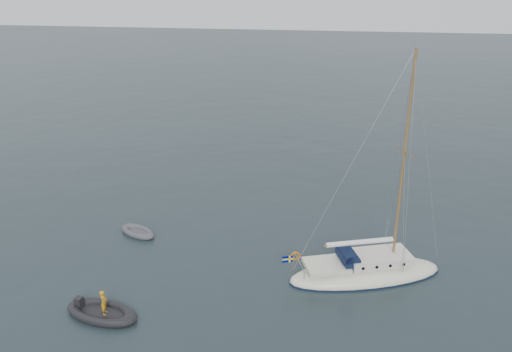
# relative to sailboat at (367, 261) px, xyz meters

# --- Properties ---
(ground) EXTENTS (300.00, 300.00, 0.00)m
(ground) POSITION_rel_sailboat_xyz_m (-3.77, 3.00, -0.95)
(ground) COLOR black
(ground) RESTS_ON ground
(sailboat) EXTENTS (8.86, 2.66, 12.61)m
(sailboat) POSITION_rel_sailboat_xyz_m (0.00, 0.00, 0.00)
(sailboat) COLOR #ECE6C9
(sailboat) RESTS_ON ground
(dinghy) EXTENTS (2.69, 1.21, 0.39)m
(dinghy) POSITION_rel_sailboat_xyz_m (-14.09, 2.09, -0.79)
(dinghy) COLOR #54545A
(dinghy) RESTS_ON ground
(rib) EXTENTS (3.77, 1.71, 1.45)m
(rib) POSITION_rel_sailboat_xyz_m (-12.28, -6.04, -0.73)
(rib) COLOR black
(rib) RESTS_ON ground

